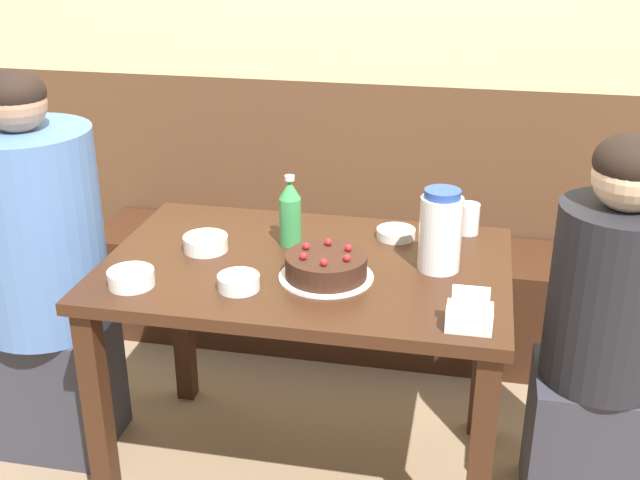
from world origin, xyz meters
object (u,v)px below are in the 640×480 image
birthday_cake (326,267)px  person_teal_shirt (41,272)px  bowl_side_dish (396,233)px  bowl_rice_small (131,278)px  glass_water_tall (468,219)px  napkin_holder (469,314)px  bowl_sauce_shallow (206,243)px  soju_bottle (290,212)px  bowl_soup_white (239,282)px  water_pitcher (440,231)px  person_pale_blue_shirt (603,346)px  bench_seat (352,293)px

birthday_cake → person_teal_shirt: size_ratio=0.21×
bowl_side_dish → bowl_rice_small: bearing=-144.5°
bowl_rice_small → glass_water_tall: size_ratio=1.30×
person_teal_shirt → birthday_cake: bearing=-5.1°
napkin_holder → bowl_rice_small: (-0.88, 0.05, -0.02)m
bowl_sauce_shallow → glass_water_tall: bearing=20.8°
bowl_side_dish → glass_water_tall: glass_water_tall is taller
soju_bottle → bowl_soup_white: 0.33m
water_pitcher → person_pale_blue_shirt: person_pale_blue_shirt is taller
bowl_soup_white → bowl_side_dish: bowl_soup_white is taller
glass_water_tall → bowl_soup_white: bearing=-138.7°
water_pitcher → bowl_rice_small: water_pitcher is taller
person_teal_shirt → water_pitcher: bearing=1.9°
water_pitcher → glass_water_tall: 0.29m
water_pitcher → napkin_holder: size_ratio=2.10×
bench_seat → bowl_soup_white: 1.17m
bowl_sauce_shallow → napkin_holder: bearing=-22.0°
birthday_cake → bowl_rice_small: bearing=-163.3°
bench_seat → soju_bottle: bearing=-95.8°
soju_bottle → bowl_side_dish: bearing=20.3°
bowl_soup_white → bowl_sauce_shallow: size_ratio=0.86×
bowl_sauce_shallow → person_teal_shirt: (-0.52, -0.03, -0.13)m
bench_seat → water_pitcher: size_ratio=9.02×
napkin_holder → bowl_rice_small: 0.88m
bowl_rice_small → bowl_side_dish: 0.80m
birthday_cake → water_pitcher: size_ratio=1.11×
birthday_cake → bowl_soup_white: (-0.21, -0.11, -0.01)m
water_pitcher → bench_seat: bearing=114.8°
water_pitcher → bowl_rice_small: 0.84m
water_pitcher → soju_bottle: bearing=169.4°
bowl_rice_small → person_teal_shirt: person_teal_shirt is taller
water_pitcher → bowl_sauce_shallow: bearing=-179.2°
bowl_sauce_shallow → bowl_side_dish: bearing=20.9°
bowl_rice_small → soju_bottle: bearing=45.3°
birthday_cake → glass_water_tall: size_ratio=2.71×
bowl_soup_white → bowl_rice_small: (-0.28, -0.04, 0.00)m
birthday_cake → person_teal_shirt: person_teal_shirt is taller
napkin_holder → person_pale_blue_shirt: 0.52m
bench_seat → bowl_sauce_shallow: 1.01m
water_pitcher → bowl_soup_white: (-0.50, -0.23, -0.09)m
glass_water_tall → person_pale_blue_shirt: (0.39, -0.29, -0.23)m
bowl_side_dish → napkin_holder: bearing=-65.5°
soju_bottle → person_pale_blue_shirt: (0.90, -0.10, -0.28)m
napkin_holder → bowl_side_dish: size_ratio=0.94×
bowl_rice_small → bowl_side_dish: (0.65, 0.46, -0.01)m
soju_bottle → bowl_soup_white: (-0.06, -0.31, -0.08)m
bowl_side_dish → soju_bottle: bearing=-159.7°
bowl_soup_white → bowl_side_dish: (0.36, 0.42, -0.01)m
napkin_holder → bowl_sauce_shallow: napkin_holder is taller
bench_seat → soju_bottle: size_ratio=9.75×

